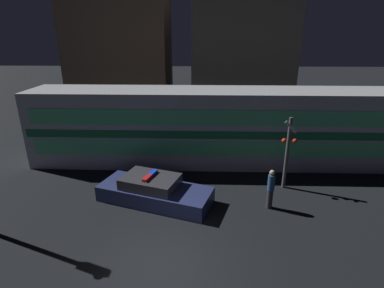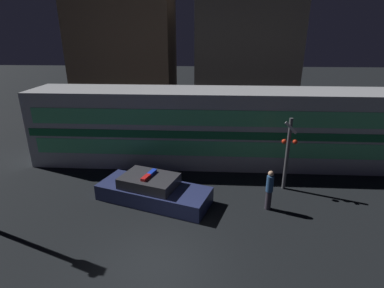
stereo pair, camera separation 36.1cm
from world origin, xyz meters
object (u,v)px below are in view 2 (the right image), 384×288
object	(u,v)px
police_car	(153,191)
crossing_signal_near	(288,152)
train	(222,127)
pedestrian	(269,190)

from	to	relation	value
police_car	crossing_signal_near	xyz separation A→B (m)	(5.87, 1.40, 1.38)
train	crossing_signal_near	xyz separation A→B (m)	(2.81, -3.07, -0.17)
police_car	train	bearing A→B (deg)	73.80
train	police_car	world-z (taller)	train
train	pedestrian	distance (m)	5.27
pedestrian	police_car	bearing A→B (deg)	175.60
train	pedestrian	xyz separation A→B (m)	(1.77, -4.84, -1.13)
pedestrian	crossing_signal_near	xyz separation A→B (m)	(1.04, 1.77, 0.97)
police_car	crossing_signal_near	size ratio (longest dim) A/B	1.51
pedestrian	train	bearing A→B (deg)	110.15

